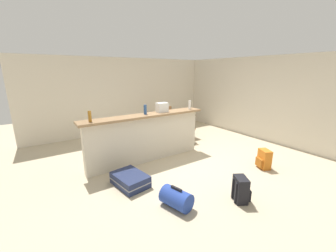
{
  "coord_description": "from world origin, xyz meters",
  "views": [
    {
      "loc": [
        -2.86,
        -3.76,
        2.07
      ],
      "look_at": [
        -0.1,
        0.33,
        0.76
      ],
      "focal_mm": 22.24,
      "sensor_mm": 36.0,
      "label": 1
    }
  ],
  "objects_px": {
    "bottle_white": "(190,105)",
    "backpack_orange": "(264,159)",
    "dining_chair_far_side": "(165,118)",
    "suitcase_flat_navy": "(130,180)",
    "dining_chair_near_partition": "(185,125)",
    "grocery_bag": "(162,107)",
    "bottle_amber": "(90,116)",
    "dining_table": "(174,117)",
    "duffel_bag_blue": "(176,198)",
    "bottle_blue": "(145,110)",
    "backpack_black": "(241,190)"
  },
  "relations": [
    {
      "from": "dining_chair_far_side",
      "to": "suitcase_flat_navy",
      "type": "bearing_deg",
      "value": -133.74
    },
    {
      "from": "bottle_amber",
      "to": "dining_table",
      "type": "bearing_deg",
      "value": 22.4
    },
    {
      "from": "grocery_bag",
      "to": "dining_chair_near_partition",
      "type": "height_order",
      "value": "grocery_bag"
    },
    {
      "from": "bottle_amber",
      "to": "bottle_blue",
      "type": "bearing_deg",
      "value": 2.61
    },
    {
      "from": "bottle_white",
      "to": "backpack_black",
      "type": "relative_size",
      "value": 0.53
    },
    {
      "from": "bottle_white",
      "to": "backpack_black",
      "type": "xyz_separation_m",
      "value": [
        -0.74,
        -2.23,
        -1.03
      ]
    },
    {
      "from": "dining_chair_near_partition",
      "to": "backpack_black",
      "type": "xyz_separation_m",
      "value": [
        -1.13,
        -2.88,
        -0.31
      ]
    },
    {
      "from": "suitcase_flat_navy",
      "to": "backpack_black",
      "type": "bearing_deg",
      "value": -48.38
    },
    {
      "from": "bottle_amber",
      "to": "bottle_white",
      "type": "xyz_separation_m",
      "value": [
        2.47,
        -0.01,
        0.0
      ]
    },
    {
      "from": "grocery_bag",
      "to": "suitcase_flat_navy",
      "type": "xyz_separation_m",
      "value": [
        -1.26,
        -0.85,
        -1.12
      ]
    },
    {
      "from": "dining_table",
      "to": "backpack_black",
      "type": "distance_m",
      "value": 3.61
    },
    {
      "from": "dining_chair_far_side",
      "to": "backpack_black",
      "type": "distance_m",
      "value": 4.17
    },
    {
      "from": "bottle_white",
      "to": "dining_chair_near_partition",
      "type": "distance_m",
      "value": 1.04
    },
    {
      "from": "bottle_blue",
      "to": "bottle_white",
      "type": "xyz_separation_m",
      "value": [
        1.24,
        -0.06,
        0.0
      ]
    },
    {
      "from": "grocery_bag",
      "to": "backpack_orange",
      "type": "distance_m",
      "value": 2.56
    },
    {
      "from": "grocery_bag",
      "to": "suitcase_flat_navy",
      "type": "bearing_deg",
      "value": -145.87
    },
    {
      "from": "bottle_blue",
      "to": "backpack_orange",
      "type": "xyz_separation_m",
      "value": [
        1.93,
        -1.81,
        -1.03
      ]
    },
    {
      "from": "dining_table",
      "to": "backpack_orange",
      "type": "xyz_separation_m",
      "value": [
        0.31,
        -2.92,
        -0.44
      ]
    },
    {
      "from": "bottle_white",
      "to": "grocery_bag",
      "type": "distance_m",
      "value": 0.78
    },
    {
      "from": "bottle_blue",
      "to": "backpack_orange",
      "type": "relative_size",
      "value": 0.51
    },
    {
      "from": "bottle_amber",
      "to": "duffel_bag_blue",
      "type": "height_order",
      "value": "bottle_amber"
    },
    {
      "from": "dining_chair_near_partition",
      "to": "suitcase_flat_navy",
      "type": "relative_size",
      "value": 1.07
    },
    {
      "from": "bottle_amber",
      "to": "duffel_bag_blue",
      "type": "bearing_deg",
      "value": -66.73
    },
    {
      "from": "bottle_white",
      "to": "backpack_orange",
      "type": "xyz_separation_m",
      "value": [
        0.69,
        -1.74,
        -1.03
      ]
    },
    {
      "from": "suitcase_flat_navy",
      "to": "duffel_bag_blue",
      "type": "height_order",
      "value": "duffel_bag_blue"
    },
    {
      "from": "grocery_bag",
      "to": "dining_table",
      "type": "relative_size",
      "value": 0.24
    },
    {
      "from": "bottle_blue",
      "to": "suitcase_flat_navy",
      "type": "xyz_separation_m",
      "value": [
        -0.79,
        -0.83,
        -1.12
      ]
    },
    {
      "from": "backpack_black",
      "to": "dining_chair_near_partition",
      "type": "bearing_deg",
      "value": 68.62
    },
    {
      "from": "backpack_orange",
      "to": "grocery_bag",
      "type": "bearing_deg",
      "value": 128.73
    },
    {
      "from": "bottle_white",
      "to": "backpack_black",
      "type": "distance_m",
      "value": 2.56
    },
    {
      "from": "suitcase_flat_navy",
      "to": "duffel_bag_blue",
      "type": "xyz_separation_m",
      "value": [
        0.33,
        -1.0,
        0.04
      ]
    },
    {
      "from": "bottle_blue",
      "to": "grocery_bag",
      "type": "relative_size",
      "value": 0.82
    },
    {
      "from": "bottle_blue",
      "to": "grocery_bag",
      "type": "xyz_separation_m",
      "value": [
        0.46,
        0.02,
        0.0
      ]
    },
    {
      "from": "suitcase_flat_navy",
      "to": "backpack_black",
      "type": "relative_size",
      "value": 2.07
    },
    {
      "from": "bottle_amber",
      "to": "dining_table",
      "type": "height_order",
      "value": "bottle_amber"
    },
    {
      "from": "dining_chair_far_side",
      "to": "dining_chair_near_partition",
      "type": "bearing_deg",
      "value": -90.24
    },
    {
      "from": "dining_chair_near_partition",
      "to": "grocery_bag",
      "type": "bearing_deg",
      "value": -154.11
    },
    {
      "from": "suitcase_flat_navy",
      "to": "duffel_bag_blue",
      "type": "relative_size",
      "value": 1.6
    },
    {
      "from": "dining_table",
      "to": "bottle_blue",
      "type": "bearing_deg",
      "value": -145.42
    },
    {
      "from": "dining_table",
      "to": "duffel_bag_blue",
      "type": "relative_size",
      "value": 2.03
    },
    {
      "from": "dining_table",
      "to": "suitcase_flat_navy",
      "type": "height_order",
      "value": "dining_table"
    },
    {
      "from": "bottle_amber",
      "to": "suitcase_flat_navy",
      "type": "bearing_deg",
      "value": -60.94
    },
    {
      "from": "bottle_white",
      "to": "backpack_orange",
      "type": "height_order",
      "value": "bottle_white"
    },
    {
      "from": "dining_table",
      "to": "backpack_black",
      "type": "relative_size",
      "value": 2.62
    },
    {
      "from": "grocery_bag",
      "to": "dining_chair_far_side",
      "type": "height_order",
      "value": "grocery_bag"
    },
    {
      "from": "dining_chair_near_partition",
      "to": "duffel_bag_blue",
      "type": "height_order",
      "value": "dining_chair_near_partition"
    },
    {
      "from": "backpack_black",
      "to": "dining_chair_far_side",
      "type": "bearing_deg",
      "value": 74.19
    },
    {
      "from": "backpack_orange",
      "to": "duffel_bag_blue",
      "type": "bearing_deg",
      "value": -179.36
    },
    {
      "from": "backpack_orange",
      "to": "bottle_amber",
      "type": "bearing_deg",
      "value": 150.97
    },
    {
      "from": "dining_chair_near_partition",
      "to": "suitcase_flat_navy",
      "type": "distance_m",
      "value": 2.84
    }
  ]
}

